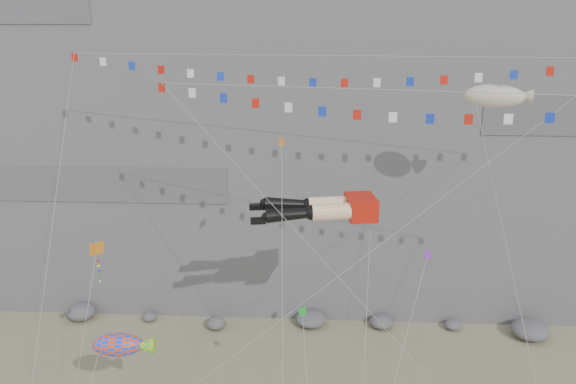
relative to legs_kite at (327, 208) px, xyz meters
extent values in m
cube|color=slate|center=(-0.94, 25.48, 10.90)|extent=(80.00, 28.00, 50.00)
cube|color=red|center=(2.08, 0.36, 0.01)|extent=(2.03, 2.54, 1.36)
cylinder|color=#FECE9E|center=(0.24, -0.64, 0.01)|extent=(2.43, 1.37, 1.00)
sphere|color=black|center=(-0.89, -0.83, 0.01)|extent=(0.92, 0.92, 0.92)
cone|color=black|center=(-2.23, -1.06, -0.07)|extent=(2.84, 1.28, 0.94)
cube|color=black|center=(-4.03, -1.36, -0.38)|extent=(0.94, 0.54, 0.33)
cylinder|color=#FECE9E|center=(0.01, 0.70, 0.01)|extent=(2.43, 1.37, 1.00)
sphere|color=black|center=(-1.12, 0.51, 0.01)|extent=(0.92, 0.92, 0.92)
cone|color=black|center=(-2.46, 0.28, 0.14)|extent=(2.86, 1.29, 1.00)
cube|color=black|center=(-4.26, -0.03, 0.04)|extent=(0.94, 0.54, 0.33)
cylinder|color=gray|center=(1.70, -6.54, -7.02)|extent=(0.03, 0.03, 19.72)
cylinder|color=gray|center=(-8.01, -3.12, -2.64)|extent=(0.03, 0.03, 31.26)
cylinder|color=gray|center=(8.16, -4.67, -3.37)|extent=(0.03, 0.03, 23.35)
cylinder|color=gray|center=(-13.16, -7.42, -7.46)|extent=(0.03, 0.03, 14.23)
cylinder|color=gray|center=(11.55, -2.11, -3.86)|extent=(0.03, 0.03, 23.67)
cylinder|color=gray|center=(-2.33, -5.79, -5.04)|extent=(0.03, 0.03, 21.73)
camera|label=1|loc=(-0.64, -32.21, 10.80)|focal=35.00mm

